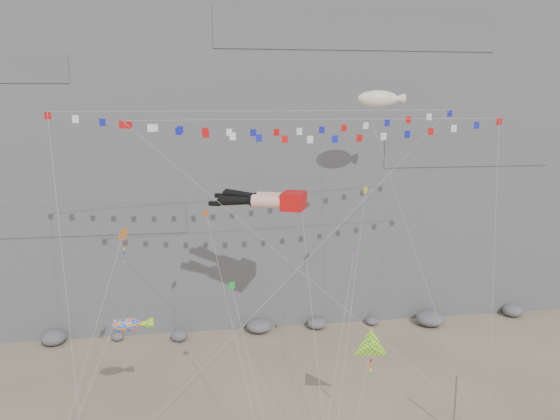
# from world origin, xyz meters

# --- Properties ---
(cliff) EXTENTS (80.00, 28.00, 50.00)m
(cliff) POSITION_xyz_m (0.00, 32.00, 25.00)
(cliff) COLOR slate
(cliff) RESTS_ON ground
(talus_boulders) EXTENTS (60.00, 3.00, 1.20)m
(talus_boulders) POSITION_xyz_m (0.00, 17.00, 0.60)
(talus_boulders) COLOR slate
(talus_boulders) RESTS_ON ground
(anchor_pole_right) EXTENTS (0.12, 0.12, 4.37)m
(anchor_pole_right) POSITION_xyz_m (11.71, -2.29, 2.19)
(anchor_pole_right) COLOR slate
(anchor_pole_right) RESTS_ON ground
(legs_kite) EXTENTS (7.89, 17.90, 20.99)m
(legs_kite) POSITION_xyz_m (-0.27, 7.60, 15.40)
(legs_kite) COLOR red
(legs_kite) RESTS_ON ground
(flag_banner_upper) EXTENTS (31.65, 13.52, 28.41)m
(flag_banner_upper) POSITION_xyz_m (-0.46, 7.76, 22.38)
(flag_banner_upper) COLOR red
(flag_banner_upper) RESTS_ON ground
(flag_banner_lower) EXTENTS (28.66, 7.83, 25.34)m
(flag_banner_lower) POSITION_xyz_m (3.54, 4.81, 21.80)
(flag_banner_lower) COLOR red
(flag_banner_lower) RESTS_ON ground
(harlequin_kite) EXTENTS (5.25, 7.77, 16.47)m
(harlequin_kite) POSITION_xyz_m (-10.86, 1.84, 14.25)
(harlequin_kite) COLOR red
(harlequin_kite) RESTS_ON ground
(fish_windsock) EXTENTS (6.07, 7.08, 11.03)m
(fish_windsock) POSITION_xyz_m (-10.91, 1.23, 8.09)
(fish_windsock) COLOR orange
(fish_windsock) RESTS_ON ground
(delta_kite) EXTENTS (5.78, 8.27, 10.99)m
(delta_kite) POSITION_xyz_m (5.70, -1.49, 6.55)
(delta_kite) COLOR #F8EB0C
(delta_kite) RESTS_ON ground
(blimp_windsock) EXTENTS (5.87, 14.20, 27.13)m
(blimp_windsock) POSITION_xyz_m (9.81, 11.11, 23.31)
(blimp_windsock) COLOR #F5ECC9
(blimp_windsock) RESTS_ON ground
(small_kite_a) EXTENTS (3.97, 14.37, 20.23)m
(small_kite_a) POSITION_xyz_m (-5.12, 6.72, 14.31)
(small_kite_a) COLOR #F15B14
(small_kite_a) RESTS_ON ground
(small_kite_b) EXTENTS (5.08, 9.37, 15.47)m
(small_kite_b) POSITION_xyz_m (5.87, 3.81, 11.66)
(small_kite_b) COLOR purple
(small_kite_b) RESTS_ON ground
(small_kite_c) EXTENTS (2.95, 7.42, 12.82)m
(small_kite_c) POSITION_xyz_m (-3.63, 0.66, 10.57)
(small_kite_c) COLOR green
(small_kite_c) RESTS_ON ground
(small_kite_d) EXTENTS (6.93, 15.05, 22.28)m
(small_kite_d) POSITION_xyz_m (7.89, 7.90, 15.58)
(small_kite_d) COLOR yellow
(small_kite_d) RESTS_ON ground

